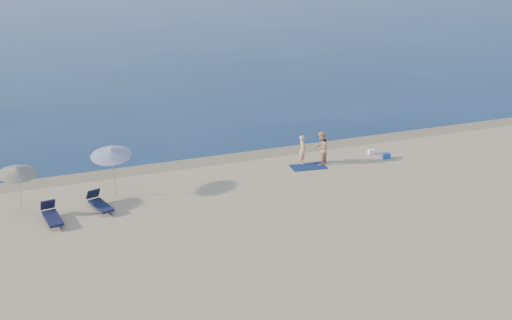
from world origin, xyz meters
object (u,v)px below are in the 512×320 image
(blue_cooler, at_px, (386,156))
(person_right, at_px, (321,148))
(umbrella_near, at_px, (111,152))
(person_left, at_px, (302,150))

(blue_cooler, bearing_deg, person_right, -175.85)
(umbrella_near, bearing_deg, blue_cooler, 15.40)
(person_left, height_order, blue_cooler, person_left)
(person_left, relative_size, umbrella_near, 0.63)
(person_right, distance_m, umbrella_near, 10.98)
(person_left, height_order, person_right, person_right)
(person_right, distance_m, blue_cooler, 3.85)
(umbrella_near, bearing_deg, person_right, 17.30)
(person_left, height_order, umbrella_near, umbrella_near)
(blue_cooler, distance_m, umbrella_near, 14.79)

